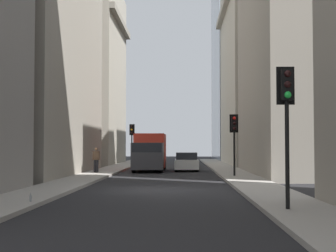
{
  "coord_description": "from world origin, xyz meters",
  "views": [
    {
      "loc": [
        -20.99,
        -1.12,
        1.91
      ],
      "look_at": [
        19.22,
        0.12,
        3.58
      ],
      "focal_mm": 51.65,
      "sensor_mm": 36.0,
      "label": 1
    }
  ],
  "objects_px": {
    "discarded_bottle": "(31,198)",
    "sedan_white": "(187,162)",
    "pedestrian": "(96,159)",
    "delivery_truck": "(150,152)",
    "traffic_light_far_junction": "(132,135)",
    "traffic_light_foreground": "(287,103)",
    "traffic_light_midblock": "(234,130)"
  },
  "relations": [
    {
      "from": "discarded_bottle",
      "to": "sedan_white",
      "type": "bearing_deg",
      "value": -13.29
    },
    {
      "from": "pedestrian",
      "to": "discarded_bottle",
      "type": "height_order",
      "value": "pedestrian"
    },
    {
      "from": "delivery_truck",
      "to": "pedestrian",
      "type": "relative_size",
      "value": 3.86
    },
    {
      "from": "sedan_white",
      "to": "traffic_light_far_junction",
      "type": "xyz_separation_m",
      "value": [
        10.74,
        5.37,
        2.38
      ]
    },
    {
      "from": "sedan_white",
      "to": "traffic_light_foreground",
      "type": "distance_m",
      "value": 23.7
    },
    {
      "from": "traffic_light_midblock",
      "to": "sedan_white",
      "type": "bearing_deg",
      "value": 18.94
    },
    {
      "from": "delivery_truck",
      "to": "traffic_light_midblock",
      "type": "xyz_separation_m",
      "value": [
        -7.72,
        -5.6,
        1.38
      ]
    },
    {
      "from": "traffic_light_foreground",
      "to": "pedestrian",
      "type": "xyz_separation_m",
      "value": [
        18.75,
        8.83,
        -2.07
      ]
    },
    {
      "from": "traffic_light_midblock",
      "to": "discarded_bottle",
      "type": "bearing_deg",
      "value": 149.79
    },
    {
      "from": "delivery_truck",
      "to": "traffic_light_far_junction",
      "type": "bearing_deg",
      "value": 12.94
    },
    {
      "from": "delivery_truck",
      "to": "discarded_bottle",
      "type": "xyz_separation_m",
      "value": [
        -21.39,
        2.36,
        -1.21
      ]
    },
    {
      "from": "traffic_light_midblock",
      "to": "pedestrian",
      "type": "distance_m",
      "value": 9.77
    },
    {
      "from": "traffic_light_foreground",
      "to": "traffic_light_midblock",
      "type": "height_order",
      "value": "traffic_light_foreground"
    },
    {
      "from": "discarded_bottle",
      "to": "pedestrian",
      "type": "bearing_deg",
      "value": 3.32
    },
    {
      "from": "discarded_bottle",
      "to": "traffic_light_midblock",
      "type": "bearing_deg",
      "value": -30.21
    },
    {
      "from": "traffic_light_far_junction",
      "to": "discarded_bottle",
      "type": "height_order",
      "value": "traffic_light_far_junction"
    },
    {
      "from": "sedan_white",
      "to": "traffic_light_midblock",
      "type": "height_order",
      "value": "traffic_light_midblock"
    },
    {
      "from": "traffic_light_foreground",
      "to": "sedan_white",
      "type": "bearing_deg",
      "value": 6.52
    },
    {
      "from": "delivery_truck",
      "to": "sedan_white",
      "type": "bearing_deg",
      "value": -80.98
    },
    {
      "from": "delivery_truck",
      "to": "traffic_light_midblock",
      "type": "relative_size",
      "value": 1.75
    },
    {
      "from": "traffic_light_foreground",
      "to": "traffic_light_far_junction",
      "type": "distance_m",
      "value": 35.1
    },
    {
      "from": "discarded_bottle",
      "to": "traffic_light_foreground",
      "type": "bearing_deg",
      "value": -101.48
    },
    {
      "from": "traffic_light_midblock",
      "to": "traffic_light_far_junction",
      "type": "distance_m",
      "value": 20.6
    },
    {
      "from": "traffic_light_foreground",
      "to": "delivery_truck",
      "type": "bearing_deg",
      "value": 13.41
    },
    {
      "from": "traffic_light_foreground",
      "to": "discarded_bottle",
      "type": "relative_size",
      "value": 15.04
    },
    {
      "from": "delivery_truck",
      "to": "traffic_light_foreground",
      "type": "relative_size",
      "value": 1.59
    },
    {
      "from": "traffic_light_foreground",
      "to": "traffic_light_far_junction",
      "type": "bearing_deg",
      "value": 13.26
    },
    {
      "from": "sedan_white",
      "to": "traffic_light_foreground",
      "type": "xyz_separation_m",
      "value": [
        -23.42,
        -2.68,
        2.46
      ]
    },
    {
      "from": "delivery_truck",
      "to": "traffic_light_far_junction",
      "type": "relative_size",
      "value": 1.64
    },
    {
      "from": "traffic_light_far_junction",
      "to": "discarded_bottle",
      "type": "xyz_separation_m",
      "value": [
        -32.57,
        -0.21,
        -2.79
      ]
    },
    {
      "from": "delivery_truck",
      "to": "traffic_light_far_junction",
      "type": "xyz_separation_m",
      "value": [
        11.19,
        2.57,
        1.58
      ]
    },
    {
      "from": "traffic_light_foreground",
      "to": "discarded_bottle",
      "type": "distance_m",
      "value": 8.5
    }
  ]
}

